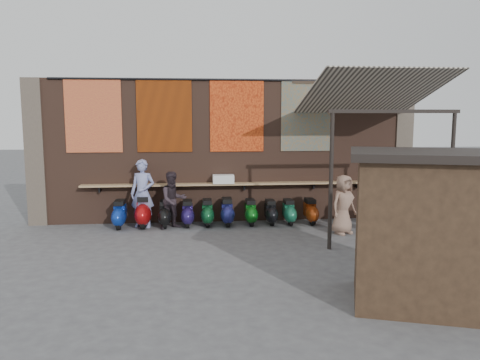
# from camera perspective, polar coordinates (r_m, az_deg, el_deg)

# --- Properties ---
(ground) EXTENTS (70.00, 70.00, 0.00)m
(ground) POSITION_cam_1_polar(r_m,az_deg,el_deg) (11.03, -0.71, -7.85)
(ground) COLOR #474749
(ground) RESTS_ON ground
(brick_wall) EXTENTS (10.00, 0.40, 4.00)m
(brick_wall) POSITION_cam_1_polar(r_m,az_deg,el_deg) (13.36, -1.75, 3.56)
(brick_wall) COLOR brown
(brick_wall) RESTS_ON ground
(pier_left) EXTENTS (0.50, 0.50, 4.00)m
(pier_left) POSITION_cam_1_polar(r_m,az_deg,el_deg) (13.99, -23.54, 3.11)
(pier_left) COLOR #4C4238
(pier_left) RESTS_ON ground
(pier_right) EXTENTS (0.50, 0.50, 4.00)m
(pier_right) POSITION_cam_1_polar(r_m,az_deg,el_deg) (14.67, 19.00, 3.51)
(pier_right) COLOR #4C4238
(pier_right) RESTS_ON ground
(eating_counter) EXTENTS (8.00, 0.32, 0.05)m
(eating_counter) POSITION_cam_1_polar(r_m,az_deg,el_deg) (13.09, -1.62, -0.49)
(eating_counter) COLOR #9E7A51
(eating_counter) RESTS_ON brick_wall
(shelf_box) EXTENTS (0.59, 0.33, 0.24)m
(shelf_box) POSITION_cam_1_polar(r_m,az_deg,el_deg) (13.03, -2.05, 0.11)
(shelf_box) COLOR white
(shelf_box) RESTS_ON eating_counter
(tapestry_redgold) EXTENTS (1.50, 0.02, 2.00)m
(tapestry_redgold) POSITION_cam_1_polar(r_m,az_deg,el_deg) (13.34, -17.45, 7.51)
(tapestry_redgold) COLOR maroon
(tapestry_redgold) RESTS_ON brick_wall
(tapestry_sun) EXTENTS (1.50, 0.02, 2.00)m
(tapestry_sun) POSITION_cam_1_polar(r_m,az_deg,el_deg) (13.10, -9.21, 7.76)
(tapestry_sun) COLOR #C1460B
(tapestry_sun) RESTS_ON brick_wall
(tapestry_orange) EXTENTS (1.50, 0.02, 2.00)m
(tapestry_orange) POSITION_cam_1_polar(r_m,az_deg,el_deg) (13.13, -0.38, 7.86)
(tapestry_orange) COLOR #DF521B
(tapestry_orange) RESTS_ON brick_wall
(tapestry_multi) EXTENTS (1.50, 0.02, 2.00)m
(tapestry_multi) POSITION_cam_1_polar(r_m,az_deg,el_deg) (13.47, 8.20, 7.78)
(tapestry_multi) COLOR #21607A
(tapestry_multi) RESTS_ON brick_wall
(hang_rail) EXTENTS (9.50, 0.06, 0.06)m
(hang_rail) POSITION_cam_1_polar(r_m,az_deg,el_deg) (13.14, -1.71, 12.13)
(hang_rail) COLOR black
(hang_rail) RESTS_ON brick_wall
(scooter_stool_0) EXTENTS (0.35, 0.78, 0.74)m
(scooter_stool_0) POSITION_cam_1_polar(r_m,az_deg,el_deg) (12.97, -14.45, -4.07)
(scooter_stool_0) COLOR navy
(scooter_stool_0) RESTS_ON ground
(scooter_stool_1) EXTENTS (0.40, 0.89, 0.85)m
(scooter_stool_1) POSITION_cam_1_polar(r_m,az_deg,el_deg) (12.94, -11.66, -3.78)
(scooter_stool_1) COLOR #9D0C0D
(scooter_stool_1) RESTS_ON ground
(scooter_stool_2) EXTENTS (0.34, 0.75, 0.71)m
(scooter_stool_2) POSITION_cam_1_polar(r_m,az_deg,el_deg) (12.85, -9.12, -4.10)
(scooter_stool_2) COLOR black
(scooter_stool_2) RESTS_ON ground
(scooter_stool_3) EXTENTS (0.33, 0.74, 0.70)m
(scooter_stool_3) POSITION_cam_1_polar(r_m,az_deg,el_deg) (12.84, -6.40, -4.07)
(scooter_stool_3) COLOR #21154F
(scooter_stool_3) RESTS_ON ground
(scooter_stool_4) EXTENTS (0.34, 0.74, 0.71)m
(scooter_stool_4) POSITION_cam_1_polar(r_m,az_deg,el_deg) (12.89, -4.01, -3.99)
(scooter_stool_4) COLOR #0D4522
(scooter_stool_4) RESTS_ON ground
(scooter_stool_5) EXTENTS (0.35, 0.78, 0.74)m
(scooter_stool_5) POSITION_cam_1_polar(r_m,az_deg,el_deg) (12.88, -1.59, -3.92)
(scooter_stool_5) COLOR navy
(scooter_stool_5) RESTS_ON ground
(scooter_stool_6) EXTENTS (0.33, 0.73, 0.69)m
(scooter_stool_6) POSITION_cam_1_polar(r_m,az_deg,el_deg) (12.96, 1.30, -3.95)
(scooter_stool_6) COLOR #0C5914
(scooter_stool_6) RESTS_ON ground
(scooter_stool_7) EXTENTS (0.32, 0.70, 0.67)m
(scooter_stool_7) POSITION_cam_1_polar(r_m,az_deg,el_deg) (13.04, 3.75, -3.95)
(scooter_stool_7) COLOR black
(scooter_stool_7) RESTS_ON ground
(scooter_stool_8) EXTENTS (0.32, 0.71, 0.68)m
(scooter_stool_8) POSITION_cam_1_polar(r_m,az_deg,el_deg) (13.10, 5.99, -3.90)
(scooter_stool_8) COLOR #186345
(scooter_stool_8) RESTS_ON ground
(scooter_stool_9) EXTENTS (0.33, 0.73, 0.69)m
(scooter_stool_9) POSITION_cam_1_polar(r_m,az_deg,el_deg) (13.22, 8.59, -3.80)
(scooter_stool_9) COLOR maroon
(scooter_stool_9) RESTS_ON ground
(diner_left) EXTENTS (0.77, 0.62, 1.84)m
(diner_left) POSITION_cam_1_polar(r_m,az_deg,el_deg) (12.83, -11.79, -1.62)
(diner_left) COLOR #838CBF
(diner_left) RESTS_ON ground
(diner_right) EXTENTS (0.92, 0.84, 1.53)m
(diner_right) POSITION_cam_1_polar(r_m,az_deg,el_deg) (12.57, -8.15, -2.44)
(diner_right) COLOR #2C2228
(diner_right) RESTS_ON ground
(shopper_navy) EXTENTS (0.90, 0.39, 1.52)m
(shopper_navy) POSITION_cam_1_polar(r_m,az_deg,el_deg) (12.11, 18.67, -3.18)
(shopper_navy) COLOR black
(shopper_navy) RESTS_ON ground
(shopper_grey) EXTENTS (1.13, 0.77, 1.61)m
(shopper_grey) POSITION_cam_1_polar(r_m,az_deg,el_deg) (11.97, 23.55, -3.31)
(shopper_grey) COLOR slate
(shopper_grey) RESTS_ON ground
(shopper_tan) EXTENTS (0.88, 0.77, 1.51)m
(shopper_tan) POSITION_cam_1_polar(r_m,az_deg,el_deg) (12.15, 12.49, -2.94)
(shopper_tan) COLOR #916F5C
(shopper_tan) RESTS_ON ground
(market_stall) EXTENTS (2.54, 2.21, 2.31)m
(market_stall) POSITION_cam_1_polar(r_m,az_deg,el_deg) (7.91, 21.84, -5.97)
(market_stall) COLOR black
(market_stall) RESTS_ON ground
(stall_roof) EXTENTS (2.86, 2.52, 0.12)m
(stall_roof) POSITION_cam_1_polar(r_m,az_deg,el_deg) (7.72, 22.28, 2.84)
(stall_roof) COLOR black
(stall_roof) RESTS_ON market_stall
(stall_sign) EXTENTS (1.15, 0.43, 0.50)m
(stall_sign) POSITION_cam_1_polar(r_m,az_deg,el_deg) (8.62, 21.20, -1.33)
(stall_sign) COLOR gold
(stall_sign) RESTS_ON market_stall
(stall_shelf) EXTENTS (1.71, 0.67, 0.06)m
(stall_shelf) POSITION_cam_1_polar(r_m,az_deg,el_deg) (8.78, 20.94, -6.71)
(stall_shelf) COLOR #473321
(stall_shelf) RESTS_ON market_stall
(awning_canvas) EXTENTS (3.20, 3.28, 0.97)m
(awning_canvas) POSITION_cam_1_polar(r_m,az_deg,el_deg) (12.34, 15.56, 10.16)
(awning_canvas) COLOR beige
(awning_canvas) RESTS_ON brick_wall
(awning_ledger) EXTENTS (3.30, 0.08, 0.12)m
(awning_ledger) POSITION_cam_1_polar(r_m,az_deg,el_deg) (13.85, 13.19, 11.58)
(awning_ledger) COLOR #33261C
(awning_ledger) RESTS_ON brick_wall
(awning_header) EXTENTS (3.00, 0.08, 0.08)m
(awning_header) POSITION_cam_1_polar(r_m,az_deg,el_deg) (10.94, 18.34, 7.96)
(awning_header) COLOR black
(awning_header) RESTS_ON awning_post_left
(awning_post_left) EXTENTS (0.09, 0.09, 3.10)m
(awning_post_left) POSITION_cam_1_polar(r_m,az_deg,el_deg) (10.54, 11.02, -0.12)
(awning_post_left) COLOR black
(awning_post_left) RESTS_ON ground
(awning_post_right) EXTENTS (0.09, 0.09, 3.10)m
(awning_post_right) POSITION_cam_1_polar(r_m,az_deg,el_deg) (11.66, 24.32, 0.08)
(awning_post_right) COLOR black
(awning_post_right) RESTS_ON ground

